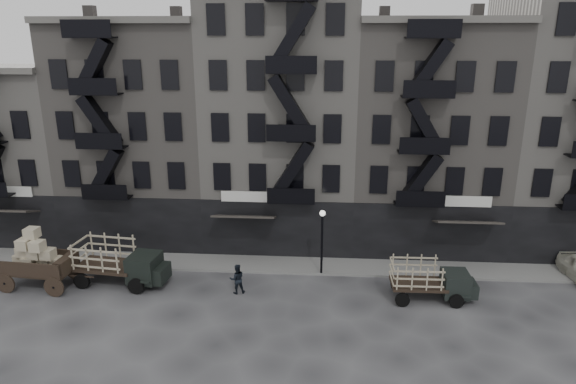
# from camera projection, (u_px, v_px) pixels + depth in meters

# --- Properties ---
(ground) EXTENTS (140.00, 140.00, 0.00)m
(ground) POSITION_uv_depth(u_px,v_px,m) (269.00, 294.00, 29.77)
(ground) COLOR #38383A
(ground) RESTS_ON ground
(sidewalk) EXTENTS (55.00, 2.50, 0.15)m
(sidewalk) POSITION_uv_depth(u_px,v_px,m) (275.00, 264.00, 33.31)
(sidewalk) COLOR slate
(sidewalk) RESTS_ON ground
(building_west) EXTENTS (10.00, 11.35, 13.20)m
(building_west) POSITION_uv_depth(u_px,v_px,m) (18.00, 150.00, 38.66)
(building_west) COLOR #9A958D
(building_west) RESTS_ON ground
(building_midwest) EXTENTS (10.00, 11.35, 16.20)m
(building_midwest) POSITION_uv_depth(u_px,v_px,m) (146.00, 132.00, 37.53)
(building_midwest) COLOR slate
(building_midwest) RESTS_ON ground
(building_center) EXTENTS (10.00, 11.35, 18.20)m
(building_center) POSITION_uv_depth(u_px,v_px,m) (282.00, 120.00, 36.55)
(building_center) COLOR #9A958D
(building_center) RESTS_ON ground
(building_mideast) EXTENTS (10.00, 11.35, 16.20)m
(building_mideast) POSITION_uv_depth(u_px,v_px,m) (423.00, 136.00, 36.18)
(building_mideast) COLOR slate
(building_mideast) RESTS_ON ground
(building_east) EXTENTS (10.00, 11.35, 19.20)m
(building_east) POSITION_uv_depth(u_px,v_px,m) (573.00, 116.00, 35.05)
(building_east) COLOR #9A958D
(building_east) RESTS_ON ground
(lamp_post) EXTENTS (0.36, 0.36, 4.28)m
(lamp_post) POSITION_uv_depth(u_px,v_px,m) (322.00, 234.00, 31.20)
(lamp_post) COLOR black
(lamp_post) RESTS_ON ground
(wagon) EXTENTS (4.46, 2.64, 3.63)m
(wagon) POSITION_uv_depth(u_px,v_px,m) (35.00, 254.00, 30.06)
(wagon) COLOR black
(wagon) RESTS_ON ground
(stake_truck_west) EXTENTS (5.68, 2.79, 2.76)m
(stake_truck_west) POSITION_uv_depth(u_px,v_px,m) (119.00, 259.00, 30.54)
(stake_truck_west) COLOR black
(stake_truck_west) RESTS_ON ground
(stake_truck_east) EXTENTS (4.75, 2.04, 2.36)m
(stake_truck_east) POSITION_uv_depth(u_px,v_px,m) (431.00, 278.00, 28.75)
(stake_truck_east) COLOR black
(stake_truck_east) RESTS_ON ground
(pedestrian_mid) EXTENTS (1.04, 0.91, 1.80)m
(pedestrian_mid) POSITION_uv_depth(u_px,v_px,m) (237.00, 279.00, 29.59)
(pedestrian_mid) COLOR black
(pedestrian_mid) RESTS_ON ground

